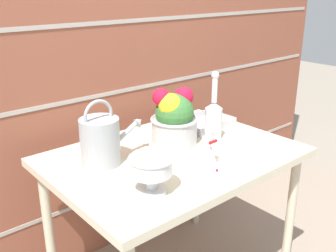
{
  "coord_description": "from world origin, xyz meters",
  "views": [
    {
      "loc": [
        -1.07,
        -1.22,
        1.47
      ],
      "look_at": [
        0.0,
        0.04,
        0.86
      ],
      "focal_mm": 42.0,
      "sensor_mm": 36.0,
      "label": 1
    }
  ],
  "objects_px": {
    "figurine_vase": "(209,150)",
    "wire_tray": "(204,124)",
    "watering_can": "(101,140)",
    "glass_decanter": "(213,117)",
    "flower_planter": "(174,118)",
    "crystal_pedestal_bowl": "(151,168)"
  },
  "relations": [
    {
      "from": "flower_planter",
      "to": "wire_tray",
      "type": "relative_size",
      "value": 0.96
    },
    {
      "from": "crystal_pedestal_bowl",
      "to": "figurine_vase",
      "type": "height_order",
      "value": "figurine_vase"
    },
    {
      "from": "flower_planter",
      "to": "wire_tray",
      "type": "bearing_deg",
      "value": 15.33
    },
    {
      "from": "watering_can",
      "to": "figurine_vase",
      "type": "relative_size",
      "value": 1.69
    },
    {
      "from": "crystal_pedestal_bowl",
      "to": "figurine_vase",
      "type": "relative_size",
      "value": 0.92
    },
    {
      "from": "watering_can",
      "to": "glass_decanter",
      "type": "distance_m",
      "value": 0.58
    },
    {
      "from": "flower_planter",
      "to": "figurine_vase",
      "type": "xyz_separation_m",
      "value": [
        -0.06,
        -0.29,
        -0.05
      ]
    },
    {
      "from": "watering_can",
      "to": "wire_tray",
      "type": "xyz_separation_m",
      "value": [
        0.67,
        0.05,
        -0.1
      ]
    },
    {
      "from": "figurine_vase",
      "to": "wire_tray",
      "type": "height_order",
      "value": "figurine_vase"
    },
    {
      "from": "watering_can",
      "to": "glass_decanter",
      "type": "height_order",
      "value": "glass_decanter"
    },
    {
      "from": "figurine_vase",
      "to": "wire_tray",
      "type": "relative_size",
      "value": 0.65
    },
    {
      "from": "watering_can",
      "to": "figurine_vase",
      "type": "xyz_separation_m",
      "value": [
        0.32,
        -0.32,
        -0.03
      ]
    },
    {
      "from": "glass_decanter",
      "to": "flower_planter",
      "type": "bearing_deg",
      "value": 155.85
    },
    {
      "from": "figurine_vase",
      "to": "wire_tray",
      "type": "bearing_deg",
      "value": 46.64
    },
    {
      "from": "flower_planter",
      "to": "figurine_vase",
      "type": "bearing_deg",
      "value": -101.77
    },
    {
      "from": "glass_decanter",
      "to": "wire_tray",
      "type": "relative_size",
      "value": 1.18
    },
    {
      "from": "wire_tray",
      "to": "glass_decanter",
      "type": "bearing_deg",
      "value": -122.88
    },
    {
      "from": "watering_can",
      "to": "crystal_pedestal_bowl",
      "type": "distance_m",
      "value": 0.33
    },
    {
      "from": "watering_can",
      "to": "flower_planter",
      "type": "relative_size",
      "value": 1.14
    },
    {
      "from": "glass_decanter",
      "to": "wire_tray",
      "type": "height_order",
      "value": "glass_decanter"
    },
    {
      "from": "crystal_pedestal_bowl",
      "to": "watering_can",
      "type": "bearing_deg",
      "value": 91.96
    },
    {
      "from": "crystal_pedestal_bowl",
      "to": "wire_tray",
      "type": "distance_m",
      "value": 0.76
    }
  ]
}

